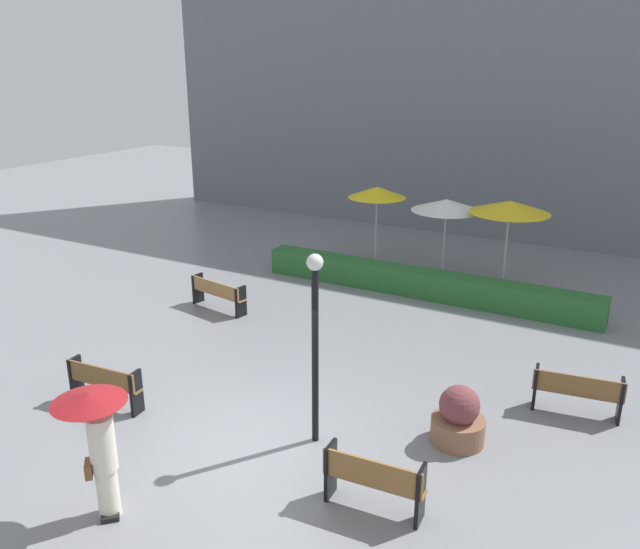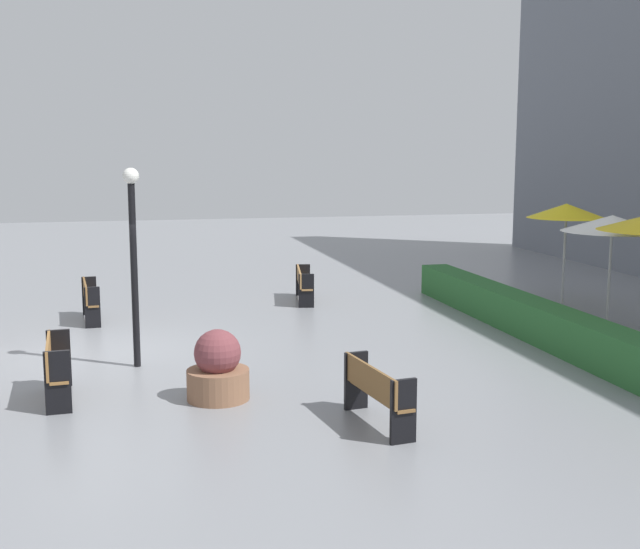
% 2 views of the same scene
% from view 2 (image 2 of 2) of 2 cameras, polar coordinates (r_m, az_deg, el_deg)
% --- Properties ---
extents(ground_plane, '(60.00, 60.00, 0.00)m').
position_cam_2_polar(ground_plane, '(15.46, -15.08, -5.49)').
color(ground_plane, gray).
extents(bench_near_left, '(1.63, 0.46, 0.89)m').
position_cam_2_polar(bench_near_left, '(18.38, -16.19, -1.59)').
color(bench_near_left, brown).
rests_on(bench_near_left, ground).
extents(bench_far_left, '(1.82, 0.66, 0.82)m').
position_cam_2_polar(bench_far_left, '(20.02, -1.22, -0.54)').
color(bench_far_left, '#9E7242').
rests_on(bench_far_left, ground).
extents(bench_far_right, '(1.65, 0.56, 0.85)m').
position_cam_2_polar(bench_far_right, '(11.02, 4.00, -8.23)').
color(bench_far_right, brown).
rests_on(bench_far_right, ground).
extents(bench_near_right, '(1.56, 0.46, 0.93)m').
position_cam_2_polar(bench_near_right, '(12.74, -18.40, -6.16)').
color(bench_near_right, olive).
rests_on(bench_near_right, ground).
extents(planter_pot, '(0.95, 0.95, 1.08)m').
position_cam_2_polar(planter_pot, '(12.24, -7.32, -6.78)').
color(planter_pot, brown).
rests_on(planter_pot, ground).
extents(lamp_post, '(0.28, 0.28, 3.46)m').
position_cam_2_polar(lamp_post, '(14.04, -13.22, 2.12)').
color(lamp_post, black).
rests_on(lamp_post, ground).
extents(patio_umbrella_yellow, '(1.90, 1.90, 2.48)m').
position_cam_2_polar(patio_umbrella_yellow, '(20.36, 17.21, 4.36)').
color(patio_umbrella_yellow, silver).
rests_on(patio_umbrella_yellow, ground).
extents(patio_umbrella_white, '(2.14, 2.14, 2.40)m').
position_cam_2_polar(patio_umbrella_white, '(18.09, 20.18, 3.44)').
color(patio_umbrella_white, silver).
rests_on(patio_umbrella_white, ground).
extents(hedge_strip, '(9.77, 0.70, 0.76)m').
position_cam_2_polar(hedge_strip, '(17.16, 14.17, -2.76)').
color(hedge_strip, '#28602D').
rests_on(hedge_strip, ground).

